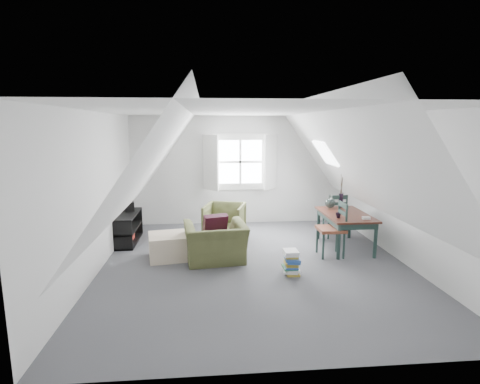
{
  "coord_description": "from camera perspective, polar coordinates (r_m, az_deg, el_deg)",
  "views": [
    {
      "loc": [
        -0.77,
        -5.87,
        2.28
      ],
      "look_at": [
        -0.19,
        0.6,
        1.12
      ],
      "focal_mm": 28.0,
      "sensor_mm": 36.0,
      "label": 1
    }
  ],
  "objects": [
    {
      "name": "floor",
      "position": [
        6.34,
        2.26,
        -10.98
      ],
      "size": [
        5.5,
        5.5,
        0.0
      ],
      "primitive_type": "plane",
      "color": "#48494D",
      "rests_on": "ground"
    },
    {
      "name": "ceiling",
      "position": [
        5.92,
        2.44,
        12.22
      ],
      "size": [
        5.5,
        5.5,
        0.0
      ],
      "primitive_type": "plane",
      "rotation": [
        3.14,
        0.0,
        0.0
      ],
      "color": "white",
      "rests_on": "wall_back"
    },
    {
      "name": "wall_back",
      "position": [
        8.71,
        0.02,
        3.32
      ],
      "size": [
        5.0,
        0.0,
        5.0
      ],
      "primitive_type": "plane",
      "rotation": [
        1.57,
        0.0,
        0.0
      ],
      "color": "silver",
      "rests_on": "ground"
    },
    {
      "name": "wall_front",
      "position": [
        3.37,
        8.42,
        -7.83
      ],
      "size": [
        5.0,
        0.0,
        5.0
      ],
      "primitive_type": "plane",
      "rotation": [
        -1.57,
        0.0,
        0.0
      ],
      "color": "silver",
      "rests_on": "ground"
    },
    {
      "name": "wall_left",
      "position": [
        6.2,
        -21.21,
        -0.15
      ],
      "size": [
        0.0,
        5.5,
        5.5
      ],
      "primitive_type": "plane",
      "rotation": [
        1.57,
        0.0,
        1.57
      ],
      "color": "silver",
      "rests_on": "ground"
    },
    {
      "name": "wall_right",
      "position": [
        6.79,
        23.75,
        0.52
      ],
      "size": [
        0.0,
        5.5,
        5.5
      ],
      "primitive_type": "plane",
      "rotation": [
        1.57,
        0.0,
        -1.57
      ],
      "color": "silver",
      "rests_on": "ground"
    },
    {
      "name": "slope_left",
      "position": [
        5.94,
        -12.67,
        4.98
      ],
      "size": [
        3.19,
        5.5,
        4.48
      ],
      "primitive_type": "plane",
      "rotation": [
        0.0,
        2.19,
        0.0
      ],
      "color": "white",
      "rests_on": "wall_left"
    },
    {
      "name": "slope_right",
      "position": [
        6.33,
        16.5,
        5.11
      ],
      "size": [
        3.19,
        5.5,
        4.48
      ],
      "primitive_type": "plane",
      "rotation": [
        0.0,
        -2.19,
        0.0
      ],
      "color": "white",
      "rests_on": "wall_right"
    },
    {
      "name": "dormer_window",
      "position": [
        8.62,
        0.06,
        4.58
      ],
      "size": [
        1.71,
        0.35,
        1.3
      ],
      "color": "white",
      "rests_on": "wall_back"
    },
    {
      "name": "skylight",
      "position": [
        7.55,
        12.88,
        5.79
      ],
      "size": [
        0.35,
        0.75,
        0.47
      ],
      "primitive_type": "cube",
      "rotation": [
        0.0,
        0.95,
        0.0
      ],
      "color": "white",
      "rests_on": "slope_right"
    },
    {
      "name": "armchair_near",
      "position": [
        6.51,
        -3.72,
        -10.43
      ],
      "size": [
        1.11,
        1.0,
        0.66
      ],
      "primitive_type": "imported",
      "rotation": [
        0.0,
        0.0,
        3.26
      ],
      "color": "#484D27",
      "rests_on": "floor"
    },
    {
      "name": "armchair_far",
      "position": [
        7.75,
        -2.36,
        -7.0
      ],
      "size": [
        0.95,
        0.97,
        0.72
      ],
      "primitive_type": "imported",
      "rotation": [
        0.0,
        0.0,
        -0.27
      ],
      "color": "#484D27",
      "rests_on": "floor"
    },
    {
      "name": "throw_pillow",
      "position": [
        6.47,
        -3.81,
        -5.16
      ],
      "size": [
        0.46,
        0.35,
        0.42
      ],
      "primitive_type": "cube",
      "rotation": [
        0.31,
        0.0,
        0.3
      ],
      "color": "#3C1021",
      "rests_on": "armchair_near"
    },
    {
      "name": "ottoman",
      "position": [
        6.68,
        -10.92,
        -8.12
      ],
      "size": [
        0.74,
        0.74,
        0.42
      ],
      "primitive_type": "cube",
      "rotation": [
        0.0,
        0.0,
        0.17
      ],
      "color": "#C9B496",
      "rests_on": "floor"
    },
    {
      "name": "dining_table",
      "position": [
        7.27,
        15.76,
        -3.84
      ],
      "size": [
        0.79,
        1.32,
        0.66
      ],
      "rotation": [
        0.0,
        0.0,
        0.05
      ],
      "color": "#351710",
      "rests_on": "floor"
    },
    {
      "name": "demijohn",
      "position": [
        7.59,
        13.58,
        -1.58
      ],
      "size": [
        0.2,
        0.2,
        0.29
      ],
      "rotation": [
        0.0,
        0.0,
        -0.32
      ],
      "color": "silver",
      "rests_on": "dining_table"
    },
    {
      "name": "vase_twigs",
      "position": [
        7.76,
        15.11,
        -1.13
      ],
      "size": [
        0.09,
        0.1,
        0.69
      ],
      "rotation": [
        0.0,
        0.0,
        -0.23
      ],
      "color": "black",
      "rests_on": "dining_table"
    },
    {
      "name": "cup",
      "position": [
        6.89,
        14.73,
        -3.81
      ],
      "size": [
        0.12,
        0.12,
        0.09
      ],
      "primitive_type": "imported",
      "rotation": [
        0.0,
        0.0,
        -0.37
      ],
      "color": "black",
      "rests_on": "dining_table"
    },
    {
      "name": "paper_box",
      "position": [
        6.92,
        18.67,
        -3.78
      ],
      "size": [
        0.13,
        0.1,
        0.04
      ],
      "primitive_type": "cube",
      "rotation": [
        0.0,
        0.0,
        -0.11
      ],
      "color": "white",
      "rests_on": "dining_table"
    },
    {
      "name": "dining_chair_far",
      "position": [
        7.95,
        14.3,
        -3.34
      ],
      "size": [
        0.43,
        0.43,
        0.91
      ],
      "rotation": [
        0.0,
        0.0,
        3.23
      ],
      "color": "brown",
      "rests_on": "floor"
    },
    {
      "name": "dining_chair_near",
      "position": [
        6.8,
        13.98,
        -5.36
      ],
      "size": [
        0.45,
        0.45,
        0.96
      ],
      "rotation": [
        0.0,
        0.0,
        -1.37
      ],
      "color": "brown",
      "rests_on": "floor"
    },
    {
      "name": "media_shelf",
      "position": [
        7.72,
        -16.75,
        -5.5
      ],
      "size": [
        0.38,
        1.13,
        0.58
      ],
      "rotation": [
        0.0,
        0.0,
        0.08
      ],
      "color": "black",
      "rests_on": "floor"
    },
    {
      "name": "electronics_box",
      "position": [
        7.9,
        -16.48,
        -2.15
      ],
      "size": [
        0.23,
        0.28,
        0.19
      ],
      "primitive_type": "cube",
      "rotation": [
        0.0,
        0.0,
        0.25
      ],
      "color": "black",
      "rests_on": "media_shelf"
    },
    {
      "name": "magazine_stack",
      "position": [
        5.95,
        7.83,
        -10.56
      ],
      "size": [
        0.28,
        0.33,
        0.38
      ],
      "rotation": [
        0.0,
        0.0,
        0.01
      ],
      "color": "#B29933",
      "rests_on": "floor"
    }
  ]
}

